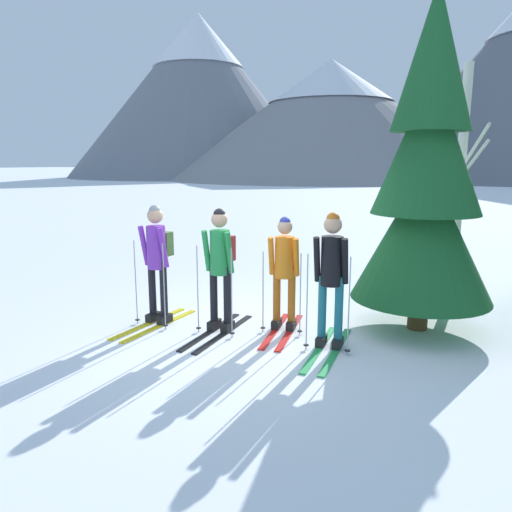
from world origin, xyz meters
The scene contains 8 objects.
ground_plane centered at (0.00, 0.00, 0.00)m, with size 400.00×400.00×0.00m, color white.
skier_in_purple centered at (-1.32, -0.09, 1.03)m, with size 0.61×1.67×1.80m.
skier_in_green centered at (-0.30, -0.04, 1.01)m, with size 0.61×1.72×1.78m.
skier_in_orange centered at (0.53, 0.36, 0.93)m, with size 0.61×1.60×1.66m.
skier_in_black centered at (1.32, -0.10, 0.99)m, with size 0.61×1.72×1.80m.
pine_tree_far centered at (2.34, 1.15, 2.19)m, with size 1.98×1.98×4.78m.
birch_tree_tall centered at (2.78, 2.92, 2.07)m, with size 0.48×1.17×4.02m.
mountain_ridge_distant centered at (-1.02, 65.74, 12.05)m, with size 120.27×60.71×27.37m.
Camera 1 is at (2.74, -6.09, 2.41)m, focal length 34.07 mm.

